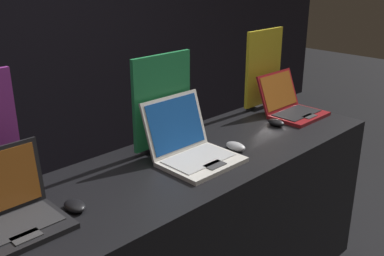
{
  "coord_description": "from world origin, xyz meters",
  "views": [
    {
      "loc": [
        -1.33,
        -1.02,
        1.72
      ],
      "look_at": [
        0.0,
        0.33,
        1.02
      ],
      "focal_mm": 42.0,
      "sensor_mm": 36.0,
      "label": 1
    }
  ],
  "objects_px": {
    "laptop_middle": "(191,147)",
    "mouse_middle": "(236,146)",
    "promo_stand_middle": "(162,105)",
    "laptop_front": "(8,212)",
    "laptop_back": "(291,106)",
    "mouse_back": "(276,123)",
    "promo_stand_back": "(263,71)",
    "mouse_front": "(75,206)"
  },
  "relations": [
    {
      "from": "mouse_middle",
      "to": "promo_stand_back",
      "type": "bearing_deg",
      "value": 27.23
    },
    {
      "from": "mouse_front",
      "to": "laptop_back",
      "type": "distance_m",
      "value": 1.48
    },
    {
      "from": "laptop_front",
      "to": "promo_stand_middle",
      "type": "height_order",
      "value": "promo_stand_middle"
    },
    {
      "from": "laptop_back",
      "to": "mouse_back",
      "type": "height_order",
      "value": "laptop_back"
    },
    {
      "from": "laptop_back",
      "to": "promo_stand_back",
      "type": "height_order",
      "value": "promo_stand_back"
    },
    {
      "from": "laptop_front",
      "to": "laptop_middle",
      "type": "xyz_separation_m",
      "value": [
        0.83,
        -0.04,
        0.0
      ]
    },
    {
      "from": "laptop_middle",
      "to": "mouse_back",
      "type": "relative_size",
      "value": 3.47
    },
    {
      "from": "promo_stand_middle",
      "to": "laptop_front",
      "type": "bearing_deg",
      "value": -169.31
    },
    {
      "from": "mouse_middle",
      "to": "laptop_back",
      "type": "xyz_separation_m",
      "value": [
        0.63,
        0.12,
        0.04
      ]
    },
    {
      "from": "laptop_back",
      "to": "mouse_back",
      "type": "relative_size",
      "value": 3.14
    },
    {
      "from": "promo_stand_back",
      "to": "laptop_middle",
      "type": "bearing_deg",
      "value": -163.55
    },
    {
      "from": "laptop_middle",
      "to": "mouse_middle",
      "type": "xyz_separation_m",
      "value": [
        0.23,
        -0.07,
        -0.04
      ]
    },
    {
      "from": "promo_stand_middle",
      "to": "promo_stand_back",
      "type": "relative_size",
      "value": 0.96
    },
    {
      "from": "laptop_middle",
      "to": "mouse_middle",
      "type": "relative_size",
      "value": 3.27
    },
    {
      "from": "promo_stand_middle",
      "to": "promo_stand_back",
      "type": "distance_m",
      "value": 0.87
    },
    {
      "from": "laptop_middle",
      "to": "laptop_front",
      "type": "bearing_deg",
      "value": 177.54
    },
    {
      "from": "promo_stand_middle",
      "to": "promo_stand_back",
      "type": "bearing_deg",
      "value": 4.13
    },
    {
      "from": "mouse_front",
      "to": "mouse_back",
      "type": "distance_m",
      "value": 1.26
    },
    {
      "from": "promo_stand_back",
      "to": "laptop_front",
      "type": "bearing_deg",
      "value": -172.63
    },
    {
      "from": "mouse_back",
      "to": "laptop_front",
      "type": "bearing_deg",
      "value": 178.32
    },
    {
      "from": "laptop_back",
      "to": "laptop_front",
      "type": "bearing_deg",
      "value": -179.72
    },
    {
      "from": "promo_stand_middle",
      "to": "laptop_middle",
      "type": "bearing_deg",
      "value": -90.0
    },
    {
      "from": "laptop_middle",
      "to": "promo_stand_back",
      "type": "relative_size",
      "value": 0.74
    },
    {
      "from": "laptop_front",
      "to": "laptop_middle",
      "type": "distance_m",
      "value": 0.83
    },
    {
      "from": "promo_stand_middle",
      "to": "laptop_back",
      "type": "relative_size",
      "value": 1.43
    },
    {
      "from": "mouse_back",
      "to": "promo_stand_back",
      "type": "distance_m",
      "value": 0.4
    },
    {
      "from": "laptop_back",
      "to": "mouse_middle",
      "type": "bearing_deg",
      "value": -169.68
    },
    {
      "from": "laptop_middle",
      "to": "promo_stand_back",
      "type": "height_order",
      "value": "promo_stand_back"
    },
    {
      "from": "laptop_middle",
      "to": "promo_stand_middle",
      "type": "xyz_separation_m",
      "value": [
        -0.0,
        0.19,
        0.16
      ]
    },
    {
      "from": "laptop_back",
      "to": "promo_stand_back",
      "type": "distance_m",
      "value": 0.27
    },
    {
      "from": "mouse_back",
      "to": "laptop_middle",
      "type": "bearing_deg",
      "value": 179.32
    },
    {
      "from": "mouse_back",
      "to": "promo_stand_back",
      "type": "xyz_separation_m",
      "value": [
        0.21,
        0.26,
        0.21
      ]
    },
    {
      "from": "promo_stand_middle",
      "to": "mouse_back",
      "type": "height_order",
      "value": "promo_stand_middle"
    },
    {
      "from": "laptop_front",
      "to": "promo_stand_middle",
      "type": "distance_m",
      "value": 0.86
    },
    {
      "from": "promo_stand_middle",
      "to": "promo_stand_back",
      "type": "height_order",
      "value": "promo_stand_back"
    },
    {
      "from": "mouse_front",
      "to": "mouse_back",
      "type": "bearing_deg",
      "value": 0.47
    },
    {
      "from": "promo_stand_middle",
      "to": "mouse_middle",
      "type": "bearing_deg",
      "value": -48.98
    },
    {
      "from": "laptop_front",
      "to": "laptop_back",
      "type": "xyz_separation_m",
      "value": [
        1.7,
        0.01,
        -0.01
      ]
    },
    {
      "from": "mouse_middle",
      "to": "laptop_back",
      "type": "bearing_deg",
      "value": 10.32
    },
    {
      "from": "laptop_middle",
      "to": "laptop_back",
      "type": "distance_m",
      "value": 0.87
    },
    {
      "from": "laptop_middle",
      "to": "promo_stand_back",
      "type": "bearing_deg",
      "value": 16.45
    },
    {
      "from": "mouse_front",
      "to": "promo_stand_middle",
      "type": "bearing_deg",
      "value": 18.95
    }
  ]
}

